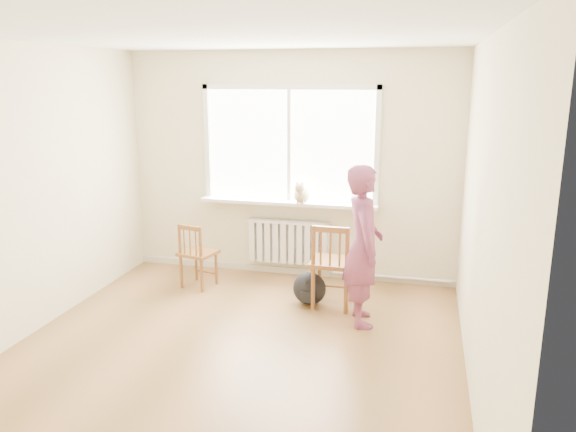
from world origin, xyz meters
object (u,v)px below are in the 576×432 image
Objects in this scene: cat at (302,194)px; backpack at (309,288)px; chair_left at (196,255)px; person at (363,246)px; chair_right at (332,266)px.

cat is 1.16m from backpack.
chair_left is 1.41m from backpack.
person is 4.44× the size of backpack.
person is at bearing 179.24° from chair_left.
chair_left is 1.42m from cat.
chair_right reaches higher than chair_left.
person is 0.91m from backpack.
backpack is (1.38, -0.18, -0.21)m from chair_left.
cat is at bearing 109.19° from backpack.
chair_right is 2.58× the size of backpack.
chair_left reaches higher than backpack.
person reaches higher than chair_left.
chair_right is at bearing 35.64° from person.
cat is 1.21× the size of backpack.
person reaches higher than cat.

